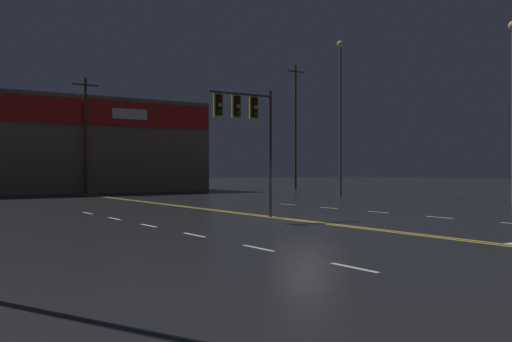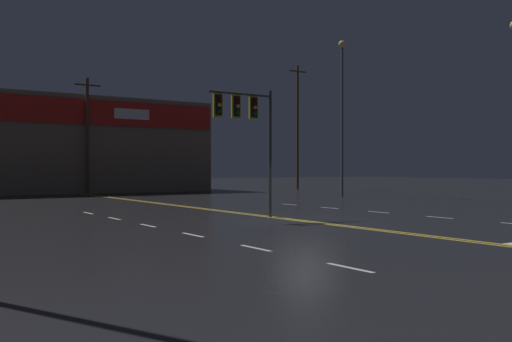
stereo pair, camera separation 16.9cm
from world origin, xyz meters
The scene contains 6 objects.
ground_plane centered at (0.00, 0.00, 0.00)m, with size 200.00×200.00×0.00m, color black.
road_markings centered at (1.30, -1.89, 0.00)m, with size 17.67×60.00×0.01m.
traffic_signal_median centered at (-1.37, 2.37, 4.28)m, with size 3.12×0.36×5.49m.
streetlight_near_left centered at (15.42, 14.88, 7.39)m, with size 0.56×0.56×11.96m.
building_backdrop centered at (0.00, 35.06, 4.22)m, with size 24.75×10.23×8.40m.
utility_pole_row centered at (0.64, 29.58, 6.07)m, with size 47.19×0.26×12.97m.
Camera 1 is at (-14.36, -17.80, 2.08)m, focal length 40.00 mm.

